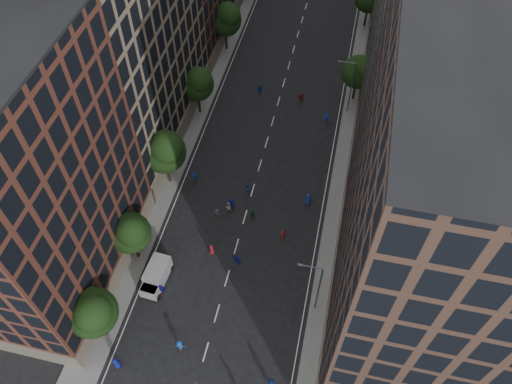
% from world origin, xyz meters
% --- Properties ---
extents(ground, '(240.00, 240.00, 0.00)m').
position_xyz_m(ground, '(0.00, 40.00, 0.00)').
color(ground, black).
rests_on(ground, ground).
extents(sidewalk_left, '(4.00, 105.00, 0.15)m').
position_xyz_m(sidewalk_left, '(-12.00, 47.50, 0.07)').
color(sidewalk_left, slate).
rests_on(sidewalk_left, ground).
extents(sidewalk_right, '(4.00, 105.00, 0.15)m').
position_xyz_m(sidewalk_right, '(12.00, 47.50, 0.07)').
color(sidewalk_right, slate).
rests_on(sidewalk_right, ground).
extents(bldg_left_a, '(14.00, 22.00, 30.00)m').
position_xyz_m(bldg_left_a, '(-19.00, 11.00, 15.00)').
color(bldg_left_a, brown).
rests_on(bldg_left_a, ground).
extents(bldg_left_b, '(14.00, 26.00, 34.00)m').
position_xyz_m(bldg_left_b, '(-19.00, 35.00, 17.00)').
color(bldg_left_b, '#8D775C').
rests_on(bldg_left_b, ground).
extents(bldg_right_a, '(14.00, 30.00, 36.00)m').
position_xyz_m(bldg_right_a, '(19.00, 15.00, 18.00)').
color(bldg_right_a, '#4C3429').
rests_on(bldg_right_a, ground).
extents(bldg_right_b, '(14.00, 28.00, 33.00)m').
position_xyz_m(bldg_right_b, '(19.00, 44.00, 16.50)').
color(bldg_right_b, '#6A6357').
rests_on(bldg_right_b, ground).
extents(tree_left_0, '(5.20, 5.20, 8.83)m').
position_xyz_m(tree_left_0, '(-11.01, 3.85, 5.96)').
color(tree_left_0, black).
rests_on(tree_left_0, ground).
extents(tree_left_1, '(4.80, 4.80, 8.21)m').
position_xyz_m(tree_left_1, '(-11.02, 13.86, 5.55)').
color(tree_left_1, black).
rests_on(tree_left_1, ground).
extents(tree_left_2, '(5.60, 5.60, 9.45)m').
position_xyz_m(tree_left_2, '(-10.99, 25.83, 6.36)').
color(tree_left_2, black).
rests_on(tree_left_2, ground).
extents(tree_left_3, '(5.00, 5.00, 8.58)m').
position_xyz_m(tree_left_3, '(-11.02, 39.85, 5.82)').
color(tree_left_3, black).
rests_on(tree_left_3, ground).
extents(tree_left_4, '(5.40, 5.40, 9.08)m').
position_xyz_m(tree_left_4, '(-11.00, 55.84, 6.10)').
color(tree_left_4, black).
rests_on(tree_left_4, ground).
extents(tree_right_a, '(5.00, 5.00, 8.39)m').
position_xyz_m(tree_right_a, '(11.38, 47.85, 5.63)').
color(tree_right_a, black).
rests_on(tree_right_a, ground).
extents(streetlamp_near, '(2.64, 0.22, 9.06)m').
position_xyz_m(streetlamp_near, '(10.37, 12.00, 5.17)').
color(streetlamp_near, '#595B60').
rests_on(streetlamp_near, ground).
extents(streetlamp_far, '(2.64, 0.22, 9.06)m').
position_xyz_m(streetlamp_far, '(10.37, 45.00, 5.17)').
color(streetlamp_far, '#595B60').
rests_on(streetlamp_far, ground).
extents(cargo_van, '(2.59, 4.98, 2.58)m').
position_xyz_m(cargo_van, '(-7.79, 11.32, 1.36)').
color(cargo_van, '#B5B6B8').
rests_on(cargo_van, ground).
extents(skater_0, '(0.92, 0.62, 1.83)m').
position_xyz_m(skater_0, '(-8.50, 1.00, 0.92)').
color(skater_0, '#131C9C').
rests_on(skater_0, ground).
extents(skater_2, '(1.02, 0.87, 1.85)m').
position_xyz_m(skater_2, '(7.48, 2.62, 0.93)').
color(skater_2, navy).
rests_on(skater_2, ground).
extents(skater_3, '(1.19, 0.80, 1.72)m').
position_xyz_m(skater_3, '(-2.67, 4.24, 0.86)').
color(skater_3, blue).
rests_on(skater_3, ground).
extents(skater_4, '(1.21, 0.69, 1.94)m').
position_xyz_m(skater_4, '(-6.85, 10.02, 0.97)').
color(skater_4, '#13149A').
rests_on(skater_4, ground).
extents(skater_5, '(1.47, 1.00, 1.52)m').
position_xyz_m(skater_5, '(0.66, 15.70, 0.76)').
color(skater_5, '#1520B0').
rests_on(skater_5, ground).
extents(skater_6, '(0.93, 0.77, 1.63)m').
position_xyz_m(skater_6, '(-2.66, 16.41, 0.81)').
color(skater_6, maroon).
rests_on(skater_6, ground).
extents(skater_7, '(0.78, 0.66, 1.83)m').
position_xyz_m(skater_7, '(5.29, 20.32, 0.92)').
color(skater_7, maroon).
rests_on(skater_7, ground).
extents(skater_8, '(0.92, 0.80, 1.59)m').
position_xyz_m(skater_8, '(-2.28, 23.02, 0.80)').
color(skater_8, silver).
rests_on(skater_8, ground).
extents(skater_9, '(1.02, 0.64, 1.52)m').
position_xyz_m(skater_9, '(-3.44, 21.73, 0.76)').
color(skater_9, '#403F44').
rests_on(skater_9, ground).
extents(skater_10, '(1.11, 0.53, 1.84)m').
position_xyz_m(skater_10, '(1.00, 22.31, 0.92)').
color(skater_10, '#1B5D2A').
rests_on(skater_10, ground).
extents(skater_11, '(1.47, 0.82, 1.52)m').
position_xyz_m(skater_11, '(-2.08, 23.69, 0.76)').
color(skater_11, '#1429A6').
rests_on(skater_11, ground).
extents(skater_12, '(1.00, 0.83, 1.74)m').
position_xyz_m(skater_12, '(7.50, 26.43, 0.87)').
color(skater_12, '#1638B3').
rests_on(skater_12, ground).
extents(skater_13, '(0.70, 0.51, 1.76)m').
position_xyz_m(skater_13, '(-7.98, 26.79, 0.88)').
color(skater_13, navy).
rests_on(skater_13, ground).
extents(skater_14, '(0.74, 0.58, 1.50)m').
position_xyz_m(skater_14, '(-0.60, 26.55, 0.75)').
color(skater_14, '#1446A9').
rests_on(skater_14, ground).
extents(skater_15, '(1.23, 0.86, 1.74)m').
position_xyz_m(skater_15, '(7.83, 41.80, 0.87)').
color(skater_15, '#142AA4').
rests_on(skater_15, ground).
extents(skater_16, '(1.16, 0.57, 1.90)m').
position_xyz_m(skater_16, '(-3.15, 45.76, 0.95)').
color(skater_16, '#1436A5').
rests_on(skater_16, ground).
extents(skater_17, '(1.52, 0.59, 1.61)m').
position_xyz_m(skater_17, '(3.41, 45.71, 0.80)').
color(skater_17, maroon).
rests_on(skater_17, ground).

